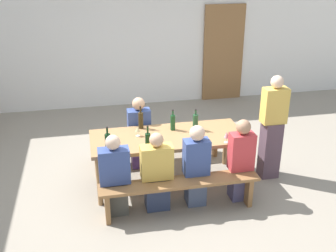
# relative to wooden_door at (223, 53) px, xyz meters

# --- Properties ---
(ground_plane) EXTENTS (24.00, 24.00, 0.00)m
(ground_plane) POSITION_rel_wooden_door_xyz_m (-1.95, -3.38, -1.05)
(ground_plane) COLOR gray
(back_wall) EXTENTS (14.00, 0.20, 3.20)m
(back_wall) POSITION_rel_wooden_door_xyz_m (-1.95, 0.14, 0.55)
(back_wall) COLOR white
(back_wall) RESTS_ON ground
(wooden_door) EXTENTS (0.90, 0.06, 2.10)m
(wooden_door) POSITION_rel_wooden_door_xyz_m (0.00, 0.00, 0.00)
(wooden_door) COLOR olive
(wooden_door) RESTS_ON ground
(tasting_table) EXTENTS (2.16, 0.88, 0.75)m
(tasting_table) POSITION_rel_wooden_door_xyz_m (-1.95, -3.38, -0.37)
(tasting_table) COLOR #9E7247
(tasting_table) RESTS_ON ground
(bench_near) EXTENTS (2.06, 0.30, 0.45)m
(bench_near) POSITION_rel_wooden_door_xyz_m (-1.95, -4.12, -0.69)
(bench_near) COLOR olive
(bench_near) RESTS_ON ground
(bench_far) EXTENTS (2.06, 0.30, 0.45)m
(bench_far) POSITION_rel_wooden_door_xyz_m (-1.95, -2.64, -0.69)
(bench_far) COLOR olive
(bench_far) RESTS_ON ground
(wine_bottle_0) EXTENTS (0.07, 0.07, 0.32)m
(wine_bottle_0) POSITION_rel_wooden_door_xyz_m (-2.29, -3.70, -0.19)
(wine_bottle_0) COLOR #143319
(wine_bottle_0) RESTS_ON tasting_table
(wine_bottle_1) EXTENTS (0.08, 0.08, 0.32)m
(wine_bottle_1) POSITION_rel_wooden_door_xyz_m (-1.52, -3.25, -0.18)
(wine_bottle_1) COLOR #234C2D
(wine_bottle_1) RESTS_ON tasting_table
(wine_bottle_2) EXTENTS (0.07, 0.07, 0.34)m
(wine_bottle_2) POSITION_rel_wooden_door_xyz_m (-2.29, -3.04, -0.17)
(wine_bottle_2) COLOR #332814
(wine_bottle_2) RESTS_ON tasting_table
(wine_bottle_3) EXTENTS (0.08, 0.08, 0.31)m
(wine_bottle_3) POSITION_rel_wooden_door_xyz_m (-2.80, -3.62, -0.18)
(wine_bottle_3) COLOR #143319
(wine_bottle_3) RESTS_ON tasting_table
(wine_bottle_4) EXTENTS (0.07, 0.07, 0.31)m
(wine_bottle_4) POSITION_rel_wooden_door_xyz_m (-1.84, -3.19, -0.18)
(wine_bottle_4) COLOR #194723
(wine_bottle_4) RESTS_ON tasting_table
(wine_glass_0) EXTENTS (0.07, 0.07, 0.16)m
(wine_glass_0) POSITION_rel_wooden_door_xyz_m (-1.23, -3.75, -0.19)
(wine_glass_0) COLOR silver
(wine_glass_0) RESTS_ON tasting_table
(wine_glass_1) EXTENTS (0.07, 0.07, 0.18)m
(wine_glass_1) POSITION_rel_wooden_door_xyz_m (-1.58, -3.53, -0.18)
(wine_glass_1) COLOR silver
(wine_glass_1) RESTS_ON tasting_table
(wine_glass_2) EXTENTS (0.07, 0.07, 0.14)m
(wine_glass_2) POSITION_rel_wooden_door_xyz_m (-2.37, -3.30, -0.20)
(wine_glass_2) COLOR silver
(wine_glass_2) RESTS_ON tasting_table
(seated_guest_near_0) EXTENTS (0.38, 0.24, 1.10)m
(seated_guest_near_0) POSITION_rel_wooden_door_xyz_m (-2.76, -3.97, -0.54)
(seated_guest_near_0) COLOR #48473F
(seated_guest_near_0) RESTS_ON ground
(seated_guest_near_1) EXTENTS (0.41, 0.24, 1.08)m
(seated_guest_near_1) POSITION_rel_wooden_door_xyz_m (-2.22, -3.97, -0.55)
(seated_guest_near_1) COLOR #2C3654
(seated_guest_near_1) RESTS_ON ground
(seated_guest_near_2) EXTENTS (0.33, 0.24, 1.13)m
(seated_guest_near_2) POSITION_rel_wooden_door_xyz_m (-1.70, -3.97, -0.51)
(seated_guest_near_2) COLOR #44516E
(seated_guest_near_2) RESTS_ON ground
(seated_guest_near_3) EXTENTS (0.32, 0.24, 1.16)m
(seated_guest_near_3) POSITION_rel_wooden_door_xyz_m (-1.09, -3.97, -0.49)
(seated_guest_near_3) COLOR #49456A
(seated_guest_near_3) RESTS_ON ground
(seated_guest_far_0) EXTENTS (0.34, 0.24, 1.14)m
(seated_guest_far_0) POSITION_rel_wooden_door_xyz_m (-2.28, -2.79, -0.51)
(seated_guest_far_0) COLOR #503372
(seated_guest_far_0) RESTS_ON ground
(standing_host) EXTENTS (0.35, 0.24, 1.56)m
(standing_host) POSITION_rel_wooden_door_xyz_m (-0.44, -3.49, -0.29)
(standing_host) COLOR #543F4B
(standing_host) RESTS_ON ground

